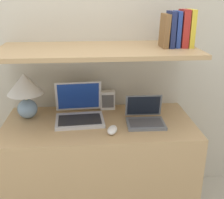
% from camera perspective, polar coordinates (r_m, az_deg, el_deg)
% --- Properties ---
extents(wall_back, '(6.00, 0.05, 2.40)m').
position_cam_1_polar(wall_back, '(2.18, -3.24, 10.05)').
color(wall_back, beige).
rests_on(wall_back, ground_plane).
extents(desk, '(1.31, 0.63, 0.77)m').
position_cam_1_polar(desk, '(2.15, -2.50, -13.93)').
color(desk, tan).
rests_on(desk, ground_plane).
extents(back_riser, '(1.31, 0.04, 1.24)m').
position_cam_1_polar(back_riser, '(2.32, -2.92, -4.38)').
color(back_riser, beige).
rests_on(back_riser, ground_plane).
extents(shelf, '(1.31, 0.56, 0.03)m').
position_cam_1_polar(shelf, '(1.87, -3.01, 9.98)').
color(shelf, tan).
rests_on(shelf, back_riser).
extents(table_lamp, '(0.25, 0.25, 0.33)m').
position_cam_1_polar(table_lamp, '(2.03, -17.21, 1.93)').
color(table_lamp, '#7593B2').
rests_on(table_lamp, desk).
extents(laptop_large, '(0.35, 0.33, 0.25)m').
position_cam_1_polar(laptop_large, '(1.99, -6.66, -2.60)').
color(laptop_large, silver).
rests_on(laptop_large, desk).
extents(laptop_small, '(0.26, 0.23, 0.18)m').
position_cam_1_polar(laptop_small, '(1.94, 6.72, -3.73)').
color(laptop_small, slate).
rests_on(laptop_small, desk).
extents(computer_mouse, '(0.09, 0.13, 0.04)m').
position_cam_1_polar(computer_mouse, '(1.80, 0.06, -6.19)').
color(computer_mouse, white).
rests_on(computer_mouse, desk).
extents(router_box, '(0.11, 0.06, 0.14)m').
position_cam_1_polar(router_box, '(2.15, -0.90, -0.09)').
color(router_box, white).
rests_on(router_box, desk).
extents(book_yellow, '(0.03, 0.14, 0.24)m').
position_cam_1_polar(book_yellow, '(1.96, 15.53, 13.75)').
color(book_yellow, gold).
rests_on(book_yellow, shelf).
extents(book_red, '(0.04, 0.14, 0.24)m').
position_cam_1_polar(book_red, '(1.95, 14.31, 13.81)').
color(book_red, '#A82823').
rests_on(book_red, shelf).
extents(book_blue, '(0.03, 0.12, 0.23)m').
position_cam_1_polar(book_blue, '(1.93, 13.02, 13.73)').
color(book_blue, '#284293').
rests_on(book_blue, shelf).
extents(book_navy, '(0.03, 0.15, 0.23)m').
position_cam_1_polar(book_navy, '(1.92, 11.83, 13.77)').
color(book_navy, navy).
rests_on(book_navy, shelf).
extents(book_brown, '(0.04, 0.15, 0.21)m').
position_cam_1_polar(book_brown, '(1.91, 10.64, 13.58)').
color(book_brown, brown).
rests_on(book_brown, shelf).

